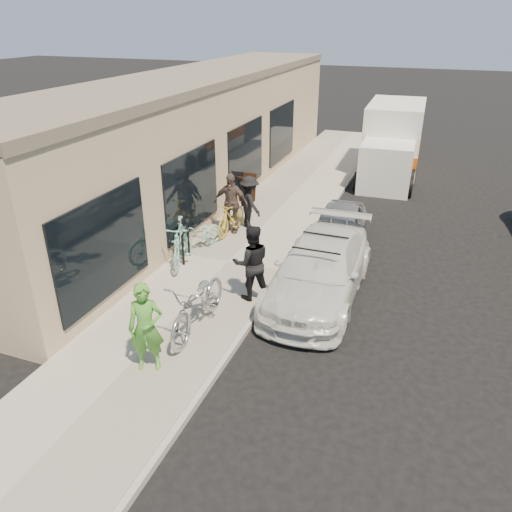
% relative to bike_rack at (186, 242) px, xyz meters
% --- Properties ---
extents(ground, '(120.00, 120.00, 0.00)m').
position_rel_bike_rack_xyz_m(ground, '(3.05, -2.68, -0.66)').
color(ground, black).
rests_on(ground, ground).
extents(sidewalk, '(3.00, 34.00, 0.15)m').
position_rel_bike_rack_xyz_m(sidewalk, '(1.05, 0.32, -0.58)').
color(sidewalk, '#A4A094').
rests_on(sidewalk, ground).
extents(curb, '(0.12, 34.00, 0.13)m').
position_rel_bike_rack_xyz_m(curb, '(2.60, 0.32, -0.59)').
color(curb, '#A59E97').
rests_on(curb, ground).
extents(storefront, '(3.60, 20.00, 4.22)m').
position_rel_bike_rack_xyz_m(storefront, '(-2.19, 5.30, 1.47)').
color(storefront, tan).
rests_on(storefront, ground).
extents(bike_rack, '(0.18, 0.58, 0.84)m').
position_rel_bike_rack_xyz_m(bike_rack, '(0.00, 0.00, 0.00)').
color(bike_rack, black).
rests_on(bike_rack, sidewalk).
extents(sandwich_board, '(0.59, 0.59, 0.94)m').
position_rel_bike_rack_xyz_m(sandwich_board, '(-0.21, 4.76, -0.03)').
color(sandwich_board, black).
rests_on(sandwich_board, sidewalk).
extents(sedan_white, '(1.96, 4.71, 1.40)m').
position_rel_bike_rack_xyz_m(sedan_white, '(3.64, -0.30, 0.02)').
color(sedan_white, white).
rests_on(sedan_white, ground).
extents(sedan_silver, '(1.62, 3.59, 1.20)m').
position_rel_bike_rack_xyz_m(sedan_silver, '(3.48, 2.43, -0.06)').
color(sedan_silver, '#939398').
rests_on(sedan_silver, ground).
extents(moving_truck, '(2.34, 5.74, 2.78)m').
position_rel_bike_rack_xyz_m(moving_truck, '(3.91, 10.39, 0.58)').
color(moving_truck, white).
rests_on(moving_truck, ground).
extents(tandem_bike, '(0.84, 2.29, 1.20)m').
position_rel_bike_rack_xyz_m(tandem_bike, '(1.75, -2.73, 0.09)').
color(tandem_bike, '#B3B3B5').
rests_on(tandem_bike, sidewalk).
extents(woman_rider, '(0.74, 0.63, 1.71)m').
position_rel_bike_rack_xyz_m(woman_rider, '(1.45, -4.16, 0.35)').
color(woman_rider, '#4D9D34').
rests_on(woman_rider, sidewalk).
extents(man_standing, '(1.07, 1.00, 1.75)m').
position_rel_bike_rack_xyz_m(man_standing, '(2.29, -1.18, 0.37)').
color(man_standing, black).
rests_on(man_standing, sidewalk).
extents(cruiser_bike_a, '(1.18, 1.98, 1.15)m').
position_rel_bike_rack_xyz_m(cruiser_bike_a, '(-0.08, -0.17, 0.07)').
color(cruiser_bike_a, '#81C0B9').
rests_on(cruiser_bike_a, sidewalk).
extents(cruiser_bike_b, '(1.10, 1.76, 0.87)m').
position_rel_bike_rack_xyz_m(cruiser_bike_b, '(0.04, 0.66, -0.07)').
color(cruiser_bike_b, '#81C0B9').
rests_on(cruiser_bike_b, sidewalk).
extents(cruiser_bike_c, '(0.56, 1.68, 1.00)m').
position_rel_bike_rack_xyz_m(cruiser_bike_c, '(0.38, 2.12, -0.01)').
color(cruiser_bike_c, gold).
rests_on(cruiser_bike_c, sidewalk).
extents(bystander_a, '(1.17, 1.10, 1.58)m').
position_rel_bike_rack_xyz_m(bystander_a, '(0.73, 2.68, 0.29)').
color(bystander_a, black).
rests_on(bystander_a, sidewalk).
extents(bystander_b, '(1.05, 0.48, 1.76)m').
position_rel_bike_rack_xyz_m(bystander_b, '(0.33, 2.21, 0.37)').
color(bystander_b, brown).
rests_on(bystander_b, sidewalk).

